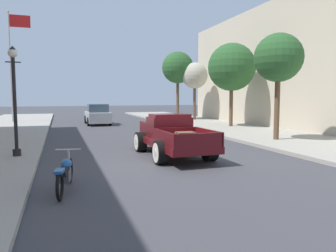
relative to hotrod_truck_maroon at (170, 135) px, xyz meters
name	(u,v)px	position (x,y,z in m)	size (l,w,h in m)	color
ground_plane	(174,161)	(-0.24, -1.18, -0.75)	(140.00, 140.00, 0.00)	#3D3D42
sidewalk_right	(336,148)	(7.01, -1.18, -0.68)	(5.50, 64.00, 0.15)	#9E998E
hotrod_truck_maroon	(170,135)	(0.00, 0.00, 0.00)	(2.24, 4.96, 1.58)	#510F14
motorcycle_parked	(65,173)	(-3.94, -3.78, -0.31)	(0.65, 2.10, 0.93)	black
car_background_silver	(98,115)	(-1.09, 14.87, 0.01)	(1.88, 4.30, 1.65)	#B7B7BC
street_lamp_near	(14,93)	(-5.50, 0.77, 1.63)	(0.50, 0.32, 3.85)	black
flagpole	(13,54)	(-7.55, 18.27, 5.02)	(1.74, 0.16, 9.16)	#B2B2B7
street_tree_nearest	(278,58)	(6.07, 1.55, 3.33)	(2.35, 2.35, 5.14)	brown
street_tree_second	(232,67)	(7.58, 8.64, 3.55)	(3.35, 3.35, 5.85)	brown
street_tree_third	(195,76)	(7.77, 15.62, 3.37)	(2.36, 2.36, 5.19)	brown
street_tree_farthest	(178,68)	(6.52, 16.72, 4.16)	(2.93, 2.93, 6.26)	brown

